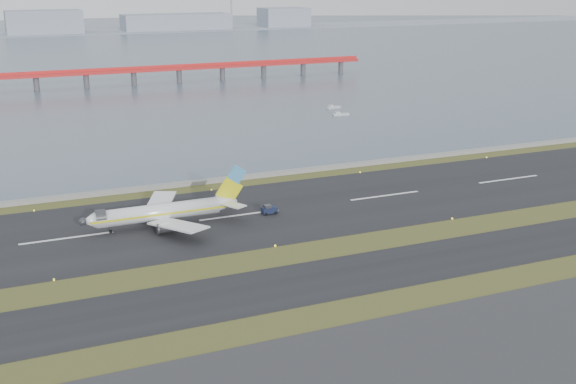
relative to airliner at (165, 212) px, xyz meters
name	(u,v)px	position (x,y,z in m)	size (l,w,h in m)	color
ground	(289,259)	(18.05, -29.67, -3.46)	(1000.00, 1000.00, 0.00)	#394E1B
taxiway_strip	(314,281)	(18.05, -41.67, -3.41)	(1000.00, 18.00, 0.10)	black
runway_strip	(240,215)	(18.05, 0.33, -3.41)	(1000.00, 45.00, 0.10)	black
seawall	(203,182)	(18.05, 30.33, -2.96)	(1000.00, 2.50, 1.00)	gray
bay_water	(52,49)	(18.05, 430.33, -3.46)	(1400.00, 800.00, 1.30)	#424E5E
red_pier	(133,71)	(38.05, 220.33, 3.82)	(260.00, 5.00, 10.20)	red
far_shoreline	(49,27)	(31.67, 590.33, 2.61)	(1400.00, 80.00, 60.50)	#8D95A6
airliner	(165,212)	(0.00, 0.00, 0.00)	(38.52, 32.89, 12.80)	white
pushback_tug	(269,210)	(24.88, -1.50, -2.32)	(3.69, 2.21, 2.35)	#131A35
workboat_near	(340,114)	(98.33, 104.25, -2.94)	(6.94, 2.68, 1.65)	#BABBBF
workboat_far	(333,107)	(102.72, 119.73, -2.94)	(6.99, 3.41, 1.63)	#BABBBF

